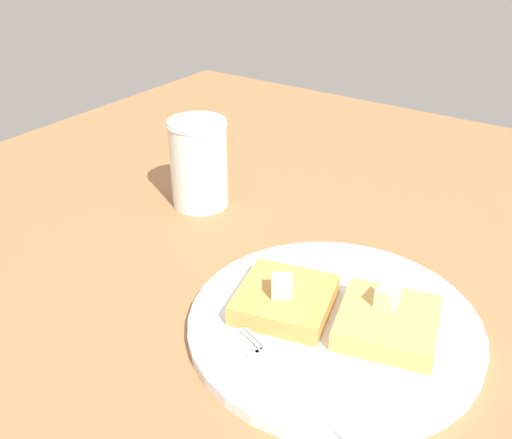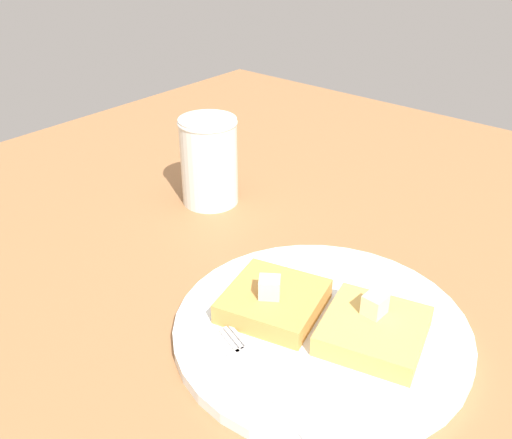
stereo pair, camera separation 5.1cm
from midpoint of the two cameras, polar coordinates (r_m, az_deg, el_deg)
The scene contains 8 objects.
table_surface at distance 56.74cm, azimuth 6.39°, elevation -9.33°, with size 121.08×121.08×2.59cm, color #95653D.
plate at distance 52.38cm, azimuth 9.36°, elevation -10.75°, with size 26.35×26.35×1.11cm.
toast_slice_left at distance 50.80cm, azimuth 14.57°, elevation -10.78°, with size 8.33×8.45×1.93cm, color tan.
toast_slice_middle at distance 52.52cm, azimuth 4.62°, elevation -8.21°, with size 8.33×8.45×1.93cm, color #CB8F45.
butter_pat_primary at distance 50.39cm, azimuth 14.60°, elevation -8.38°, with size 1.88×1.69×1.88cm, color beige.
butter_pat_secondary at distance 51.08cm, azimuth 4.00°, elevation -6.74°, with size 1.88×1.69×1.88cm, color beige.
fork at distance 46.34cm, azimuth 3.78°, elevation -15.74°, with size 15.55×6.75×0.36cm.
syrup_jar at distance 71.22cm, azimuth -2.66°, elevation 5.46°, with size 7.29×7.29×11.07cm.
Camera 2 is at (-25.44, 36.01, 36.82)cm, focal length 40.00 mm.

